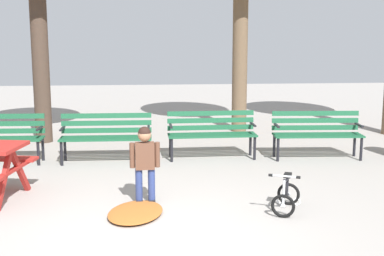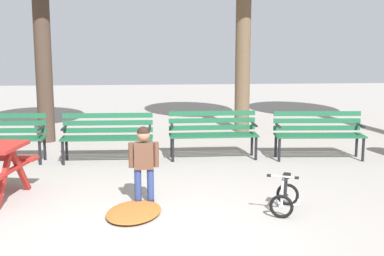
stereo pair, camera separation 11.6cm
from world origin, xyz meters
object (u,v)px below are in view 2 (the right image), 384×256
Objects in this scene: park_bench_left at (108,133)px; kids_bicycle at (285,196)px; park_bench_far_right at (318,131)px; park_bench_far_left at (0,134)px; child_standing at (144,159)px; park_bench_right at (213,130)px.

kids_bicycle is (2.47, -2.91, -0.31)m from park_bench_left.
park_bench_far_right reaches higher than kids_bicycle.
park_bench_far_left and park_bench_far_right have the same top height.
park_bench_far_right is at bearing -1.62° from park_bench_far_left.
child_standing is (2.58, -2.55, 0.11)m from park_bench_far_left.
child_standing is (-3.13, -2.39, 0.11)m from park_bench_far_right.
park_bench_far_left is 5.70m from park_bench_far_right.
child_standing is 1.66× the size of kids_bicycle.
child_standing is at bearing -44.69° from park_bench_far_left.
park_bench_left is 2.54m from child_standing.
park_bench_far_left is at bearing 177.05° from park_bench_left.
child_standing is at bearing -74.55° from park_bench_left.
park_bench_far_left is 0.99× the size of park_bench_far_right.
kids_bicycle is at bearing -14.33° from child_standing.
kids_bicycle is at bearing -34.52° from park_bench_far_left.
park_bench_right is at bearing 174.44° from park_bench_far_right.
park_bench_left is at bearing 130.36° from kids_bicycle.
park_bench_left is 2.54× the size of kids_bicycle.
park_bench_far_left is 3.80m from park_bench_right.
kids_bicycle is (4.37, -3.01, -0.31)m from park_bench_far_left.
park_bench_left is 1.00× the size of park_bench_right.
park_bench_far_left is 5.31m from kids_bicycle.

